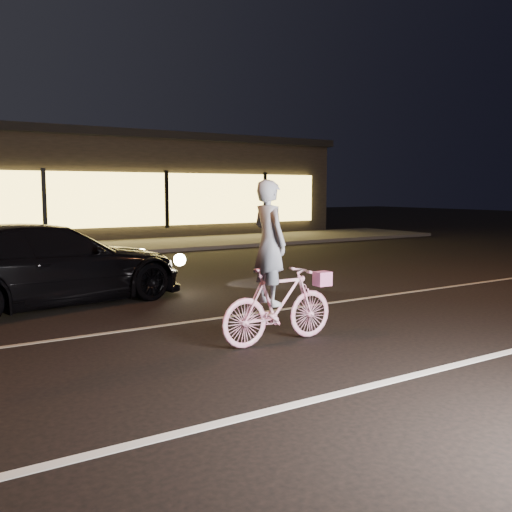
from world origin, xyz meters
TOP-DOWN VIEW (x-y plane):
  - ground at (0.00, 0.00)m, footprint 90.00×90.00m
  - lane_stripe_near at (0.00, -1.50)m, footprint 60.00×0.12m
  - lane_stripe_far at (0.00, 2.00)m, footprint 60.00×0.10m
  - sidewalk at (0.00, 13.00)m, footprint 30.00×4.00m
  - storefront at (0.00, 18.97)m, footprint 25.40×8.42m
  - cyclist at (-0.27, 0.34)m, footprint 1.65×0.57m
  - sedan at (-2.22, 4.38)m, footprint 5.16×2.97m

SIDE VIEW (x-z plane):
  - ground at x=0.00m, z-range 0.00..0.00m
  - lane_stripe_near at x=0.00m, z-range 0.00..0.01m
  - lane_stripe_far at x=0.00m, z-range 0.00..0.01m
  - sidewalk at x=0.00m, z-range 0.00..0.12m
  - sedan at x=-2.22m, z-range 0.00..1.41m
  - cyclist at x=-0.27m, z-range -0.30..1.78m
  - storefront at x=0.00m, z-range 0.05..4.25m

